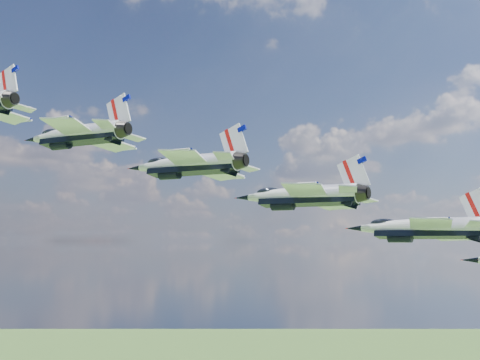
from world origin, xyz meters
TOP-DOWN VIEW (x-y plane):
  - jet_1 at (-1.10, 17.32)m, footprint 17.24×20.26m
  - jet_2 at (8.22, 8.12)m, footprint 17.24×20.26m
  - jet_3 at (17.54, -1.09)m, footprint 17.24×20.26m
  - jet_4 at (26.85, -10.29)m, footprint 17.24×20.26m

SIDE VIEW (x-z plane):
  - jet_4 at x=26.85m, z-range 129.09..136.30m
  - jet_3 at x=17.54m, z-range 132.74..139.95m
  - jet_2 at x=8.22m, z-range 136.39..143.59m
  - jet_1 at x=-1.10m, z-range 140.04..147.24m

